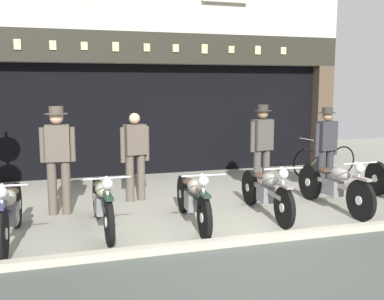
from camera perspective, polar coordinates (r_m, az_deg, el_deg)
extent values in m
cube|color=gray|center=(10.92, -3.59, -3.38)|extent=(21.11, 10.00, 0.08)
cube|color=#ADAA94|center=(6.39, 7.09, -11.28)|extent=(21.11, 0.16, 0.18)
cube|color=black|center=(12.98, -6.05, 4.38)|extent=(8.38, 4.00, 2.60)
cube|color=#4C3D2D|center=(12.63, 15.68, 4.03)|extent=(0.44, 0.36, 2.60)
cube|color=#23282D|center=(11.26, -4.32, 4.51)|extent=(8.02, 0.03, 2.18)
cube|color=black|center=(10.85, -3.89, 12.42)|extent=(9.11, 0.24, 0.70)
cube|color=#DBC684|center=(10.44, -20.77, 12.10)|extent=(0.14, 0.03, 0.21)
cube|color=#DBC684|center=(10.42, -16.81, 12.28)|extent=(0.14, 0.03, 0.19)
cube|color=#DBC684|center=(10.45, -13.17, 12.40)|extent=(0.14, 0.03, 0.17)
cube|color=#DBC684|center=(10.53, -9.41, 12.47)|extent=(0.14, 0.03, 0.20)
cube|color=#DBC684|center=(10.64, -5.60, 12.49)|extent=(0.14, 0.03, 0.17)
cube|color=#DBC684|center=(10.80, -2.03, 12.45)|extent=(0.14, 0.03, 0.17)
cube|color=#DBC684|center=(11.00, 1.55, 12.37)|extent=(0.14, 0.03, 0.21)
cube|color=#DBC684|center=(11.24, 4.88, 12.26)|extent=(0.14, 0.03, 0.16)
cube|color=#DBC684|center=(11.51, 8.12, 12.11)|extent=(0.14, 0.03, 0.20)
cube|color=#DBC684|center=(11.82, 11.22, 11.93)|extent=(0.14, 0.03, 0.17)
cube|color=#BBB2A4|center=(11.27, 4.01, 17.97)|extent=(1.10, 0.12, 0.10)
cylinder|color=black|center=(6.11, -22.33, -9.57)|extent=(0.10, 0.66, 0.66)
cylinder|color=silver|center=(6.11, -22.33, -9.57)|extent=(0.11, 0.15, 0.15)
cylinder|color=black|center=(7.47, -20.83, -6.34)|extent=(0.11, 0.66, 0.66)
cylinder|color=silver|center=(7.47, -20.83, -6.34)|extent=(0.12, 0.15, 0.15)
cube|color=#2A2E4E|center=(6.76, -21.56, -6.82)|extent=(0.14, 1.31, 0.07)
cube|color=slate|center=(6.77, -21.53, -7.39)|extent=(0.22, 0.33, 0.26)
ellipsoid|color=#A2A591|center=(6.55, -21.83, -5.50)|extent=(0.24, 0.47, 0.20)
ellipsoid|color=#38281E|center=(6.96, -21.37, -4.85)|extent=(0.22, 0.31, 0.10)
cube|color=#2A2E4E|center=(6.02, -22.51, -6.39)|extent=(0.12, 0.36, 0.04)
sphere|color=silver|center=(6.04, -22.51, -4.87)|extent=(0.15, 0.15, 0.15)
cylinder|color=silver|center=(6.03, -22.55, -4.13)|extent=(0.62, 0.06, 0.02)
cylinder|color=silver|center=(6.07, -22.43, -6.85)|extent=(0.05, 0.28, 0.61)
cylinder|color=black|center=(6.27, -10.21, -8.75)|extent=(0.08, 0.64, 0.64)
cylinder|color=silver|center=(6.27, -10.21, -8.75)|extent=(0.10, 0.14, 0.14)
cylinder|color=black|center=(7.65, -11.65, -5.72)|extent=(0.09, 0.64, 0.64)
cylinder|color=silver|center=(7.65, -11.65, -5.72)|extent=(0.11, 0.14, 0.14)
cube|color=#1A3424|center=(6.93, -11.03, -6.13)|extent=(0.08, 1.32, 0.07)
cube|color=slate|center=(6.94, -11.01, -6.69)|extent=(0.20, 0.32, 0.26)
ellipsoid|color=#A1A384|center=(6.71, -10.90, -4.82)|extent=(0.22, 0.46, 0.20)
ellipsoid|color=#38281E|center=(7.13, -11.32, -4.23)|extent=(0.20, 0.30, 0.10)
cube|color=#1A3424|center=(6.18, -10.29, -5.72)|extent=(0.10, 0.36, 0.04)
sphere|color=silver|center=(6.20, -10.40, -4.16)|extent=(0.15, 0.15, 0.15)
cylinder|color=silver|center=(6.19, -10.42, -3.44)|extent=(0.62, 0.03, 0.02)
cylinder|color=silver|center=(6.23, -10.33, -6.09)|extent=(0.04, 0.29, 0.60)
cylinder|color=black|center=(6.41, 1.55, -8.35)|extent=(0.11, 0.62, 0.62)
cylinder|color=silver|center=(6.41, 1.55, -8.35)|extent=(0.11, 0.14, 0.14)
cylinder|color=black|center=(7.77, -1.14, -5.42)|extent=(0.12, 0.62, 0.62)
cylinder|color=silver|center=(7.77, -1.14, -5.42)|extent=(0.12, 0.14, 0.14)
cube|color=#203229|center=(7.06, 0.07, -5.81)|extent=(0.17, 1.33, 0.07)
cube|color=slate|center=(7.08, 0.07, -6.36)|extent=(0.22, 0.33, 0.26)
ellipsoid|color=#AA9D8F|center=(6.85, 0.40, -4.52)|extent=(0.25, 0.47, 0.20)
ellipsoid|color=#38281E|center=(7.26, -0.39, -3.95)|extent=(0.22, 0.31, 0.10)
cube|color=#203229|center=(6.33, 1.56, -5.50)|extent=(0.13, 0.37, 0.04)
sphere|color=silver|center=(6.35, 1.43, -3.87)|extent=(0.15, 0.15, 0.15)
cylinder|color=silver|center=(6.33, 1.44, -3.16)|extent=(0.62, 0.07, 0.02)
cylinder|color=silver|center=(6.37, 1.47, -5.75)|extent=(0.06, 0.28, 0.60)
cylinder|color=black|center=(7.04, 11.33, -6.99)|extent=(0.10, 0.63, 0.62)
cylinder|color=silver|center=(7.04, 11.33, -6.99)|extent=(0.11, 0.14, 0.14)
cylinder|color=black|center=(8.29, 7.16, -4.61)|extent=(0.11, 0.63, 0.62)
cylinder|color=silver|center=(8.29, 7.16, -4.61)|extent=(0.12, 0.14, 0.14)
cube|color=gray|center=(7.63, 9.09, -4.83)|extent=(0.14, 1.30, 0.07)
cube|color=slate|center=(7.65, 9.07, -5.34)|extent=(0.22, 0.33, 0.26)
ellipsoid|color=gray|center=(7.44, 9.63, -3.60)|extent=(0.25, 0.47, 0.20)
ellipsoid|color=#38281E|center=(7.82, 8.39, -3.15)|extent=(0.22, 0.31, 0.10)
cube|color=gray|center=(6.96, 11.40, -4.36)|extent=(0.12, 0.36, 0.04)
sphere|color=silver|center=(6.98, 11.23, -2.91)|extent=(0.15, 0.15, 0.15)
cylinder|color=silver|center=(6.96, 11.25, -2.26)|extent=(0.62, 0.06, 0.02)
cylinder|color=silver|center=(7.00, 11.25, -4.62)|extent=(0.05, 0.24, 0.62)
cylinder|color=black|center=(7.73, 20.12, -5.85)|extent=(0.08, 0.66, 0.65)
cylinder|color=silver|center=(7.73, 20.12, -5.85)|extent=(0.10, 0.15, 0.14)
cylinder|color=black|center=(8.87, 14.33, -3.86)|extent=(0.09, 0.66, 0.65)
cylinder|color=silver|center=(8.87, 14.33, -3.86)|extent=(0.11, 0.15, 0.14)
cube|color=gray|center=(8.26, 17.05, -3.98)|extent=(0.10, 1.33, 0.07)
cube|color=slate|center=(8.28, 17.03, -4.45)|extent=(0.21, 0.32, 0.26)
ellipsoid|color=gray|center=(8.09, 17.82, -2.82)|extent=(0.23, 0.46, 0.20)
ellipsoid|color=#38281E|center=(8.44, 16.09, -2.45)|extent=(0.21, 0.30, 0.10)
cube|color=gray|center=(7.66, 20.24, -3.33)|extent=(0.11, 0.36, 0.04)
sphere|color=silver|center=(7.68, 20.02, -2.13)|extent=(0.15, 0.15, 0.15)
cylinder|color=silver|center=(7.66, 20.05, -1.54)|extent=(0.62, 0.04, 0.02)
cylinder|color=silver|center=(7.70, 20.04, -3.69)|extent=(0.04, 0.28, 0.60)
cylinder|color=black|center=(9.62, 21.85, -3.26)|extent=(0.11, 0.66, 0.66)
cylinder|color=silver|center=(9.62, 21.85, -3.26)|extent=(0.12, 0.15, 0.14)
cylinder|color=brown|center=(7.89, -15.27, -4.41)|extent=(0.15, 0.15, 0.91)
cylinder|color=brown|center=(7.90, -16.87, -4.46)|extent=(0.15, 0.15, 0.91)
cube|color=brown|center=(7.78, -16.28, 0.83)|extent=(0.40, 0.25, 0.59)
cube|color=silver|center=(7.88, -16.25, 1.44)|extent=(0.14, 0.03, 0.33)
cube|color=brown|center=(7.90, -16.24, 1.37)|extent=(0.05, 0.02, 0.31)
cylinder|color=brown|center=(7.77, -14.54, 0.70)|extent=(0.09, 0.09, 0.56)
cylinder|color=brown|center=(7.80, -17.99, 0.59)|extent=(0.09, 0.09, 0.56)
sphere|color=tan|center=(7.74, -16.40, 3.87)|extent=(0.22, 0.22, 0.22)
cylinder|color=#4C4238|center=(7.73, -16.41, 4.31)|extent=(0.37, 0.37, 0.01)
cylinder|color=#4C4238|center=(7.73, -16.43, 4.75)|extent=(0.23, 0.23, 0.12)
cylinder|color=brown|center=(8.60, -6.31, -3.26)|extent=(0.15, 0.15, 0.88)
cylinder|color=brown|center=(8.51, -7.67, -3.39)|extent=(0.15, 0.15, 0.88)
cube|color=brown|center=(8.45, -7.07, 1.29)|extent=(0.42, 0.30, 0.55)
cube|color=silver|center=(8.54, -7.38, 1.81)|extent=(0.14, 0.05, 0.31)
cube|color=navy|center=(8.56, -7.41, 1.74)|extent=(0.05, 0.02, 0.28)
cylinder|color=brown|center=(8.55, -5.61, 0.82)|extent=(0.09, 0.09, 0.64)
cylinder|color=brown|center=(8.37, -8.54, 0.61)|extent=(0.09, 0.09, 0.64)
sphere|color=tan|center=(8.41, -7.11, 3.88)|extent=(0.20, 0.20, 0.20)
cylinder|color=#47423D|center=(9.43, 9.11, -2.39)|extent=(0.15, 0.15, 0.85)
cylinder|color=#47423D|center=(9.30, 8.04, -2.51)|extent=(0.15, 0.15, 0.85)
cube|color=#47423D|center=(9.26, 8.68, 1.89)|extent=(0.42, 0.29, 0.61)
cube|color=silver|center=(9.35, 8.26, 2.40)|extent=(0.14, 0.05, 0.34)
cube|color=maroon|center=(9.36, 8.21, 2.34)|extent=(0.05, 0.02, 0.32)
cylinder|color=#47423D|center=(9.41, 9.81, 1.76)|extent=(0.09, 0.09, 0.59)
cylinder|color=#47423D|center=(9.13, 7.50, 1.62)|extent=(0.09, 0.09, 0.59)
sphere|color=#9E7A5B|center=(9.23, 8.73, 4.48)|extent=(0.21, 0.21, 0.21)
cylinder|color=#332D28|center=(9.23, 8.74, 4.83)|extent=(0.35, 0.35, 0.01)
cylinder|color=#332D28|center=(9.22, 8.75, 5.18)|extent=(0.22, 0.22, 0.11)
cylinder|color=#2D2D33|center=(9.59, 16.57, -2.42)|extent=(0.15, 0.15, 0.87)
cylinder|color=#2D2D33|center=(9.44, 15.61, -2.54)|extent=(0.15, 0.15, 0.87)
cube|color=#2D2D33|center=(9.41, 16.26, 1.71)|extent=(0.41, 0.28, 0.57)
cube|color=silver|center=(9.49, 15.80, 2.19)|extent=(0.14, 0.04, 0.32)
cube|color=navy|center=(9.50, 15.74, 2.13)|extent=(0.05, 0.02, 0.30)
cylinder|color=#2D2D33|center=(9.59, 17.26, 1.32)|extent=(0.09, 0.09, 0.64)
cylinder|color=#2D2D33|center=(9.26, 15.19, 1.18)|extent=(0.09, 0.09, 0.64)
sphere|color=tan|center=(9.38, 16.35, 4.10)|extent=(0.19, 0.19, 0.19)
cylinder|color=#332D28|center=(9.38, 16.37, 4.43)|extent=(0.33, 0.33, 0.01)
cylinder|color=#332D28|center=(9.38, 16.38, 4.75)|extent=(0.20, 0.20, 0.11)
cube|color=silver|center=(11.57, 3.70, 5.87)|extent=(0.68, 0.02, 0.94)
cube|color=#232328|center=(11.55, 3.75, 7.71)|extent=(0.68, 0.01, 0.20)
cube|color=silver|center=(12.06, 9.15, 5.97)|extent=(0.78, 0.02, 0.97)
cube|color=#1E3323|center=(12.04, 9.22, 7.81)|extent=(0.78, 0.01, 0.20)
torus|color=black|center=(10.96, 13.85, -1.60)|extent=(0.69, 0.10, 0.69)
torus|color=black|center=(11.62, 18.12, -1.22)|extent=(0.69, 0.10, 0.69)
cylinder|color=#23381E|center=(11.19, 15.65, -0.54)|extent=(0.60, 0.09, 0.51)
cylinder|color=#23381E|center=(11.22, 16.13, 0.81)|extent=(0.59, 0.09, 0.03)
cylinder|color=#23381E|center=(11.36, 16.87, 0.15)|extent=(0.09, 0.04, 0.52)
ellipsoid|color=#332319|center=(11.36, 17.09, 1.47)|extent=(0.25, 0.14, 0.06)
cylinder|color=silver|center=(10.88, 13.94, 1.31)|extent=(0.07, 0.50, 0.02)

